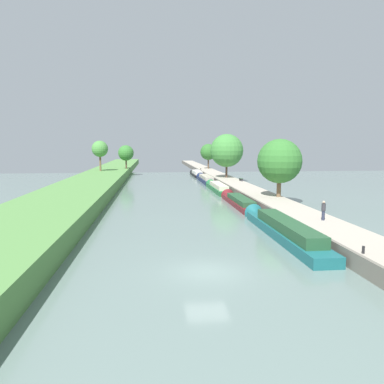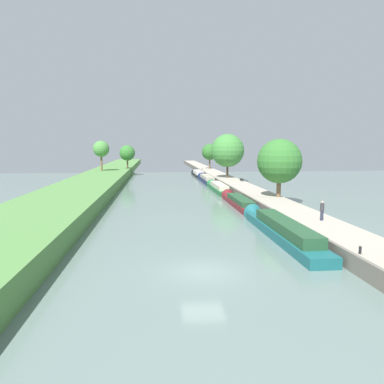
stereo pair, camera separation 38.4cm
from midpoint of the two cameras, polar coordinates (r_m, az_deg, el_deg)
name	(u,v)px [view 1 (the left image)]	position (r m, az deg, el deg)	size (l,w,h in m)	color
ground_plane	(207,272)	(22.21, 1.82, -12.18)	(160.00, 160.00, 0.00)	slate
right_towpath	(381,257)	(25.80, 26.75, -8.95)	(4.02, 260.00, 1.07)	#A89E8E
stone_quay	(349,258)	(24.72, 22.53, -9.35)	(0.25, 260.00, 1.12)	#6B665B
narrowboat_teal	(281,228)	(31.12, 13.24, -5.47)	(2.01, 16.79, 2.14)	#195B60
narrowboat_maroon	(238,201)	(46.55, 6.84, -1.37)	(1.92, 13.45, 1.83)	maroon
narrowboat_green	(217,187)	(60.32, 3.73, 0.72)	(1.81, 14.31, 1.84)	#1E6033
narrowboat_navy	(205,179)	(75.27, 1.89, 2.04)	(1.95, 15.14, 1.92)	#141E42
narrowboat_black	(196,174)	(89.76, 0.55, 2.86)	(2.00, 13.05, 1.99)	black
tree_rightbank_midnear	(280,161)	(46.36, 13.10, 4.63)	(5.40, 5.40, 7.07)	brown
tree_rightbank_midfar	(227,151)	(72.42, 5.21, 6.36)	(6.39, 6.39, 8.44)	#4C3828
tree_rightbank_far	(208,152)	(100.03, 2.42, 6.17)	(4.32, 4.32, 6.62)	brown
tree_leftbank_downstream	(126,153)	(90.17, -10.25, 5.93)	(3.69, 3.69, 5.58)	#4C3828
tree_leftbank_upstream	(100,149)	(83.11, -14.12, 6.44)	(3.50, 3.50, 6.55)	brown
person_walking	(323,210)	(33.08, 19.26, -2.64)	(0.34, 0.34, 1.66)	#282D42
mooring_bollard_near	(363,250)	(24.05, 24.45, -8.10)	(0.16, 0.16, 0.45)	black
mooring_bollard_far	(201,169)	(95.48, 1.24, 3.59)	(0.16, 0.16, 0.45)	black
park_bench	(241,179)	(66.07, 7.40, 2.00)	(0.44, 1.50, 0.47)	#333338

